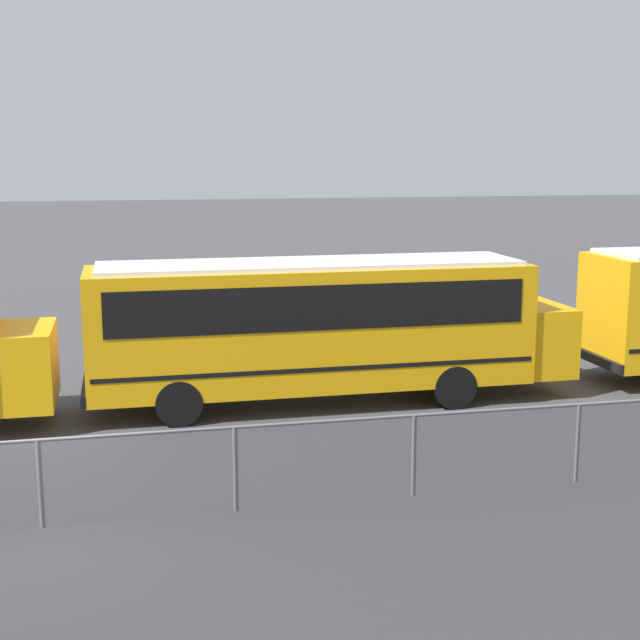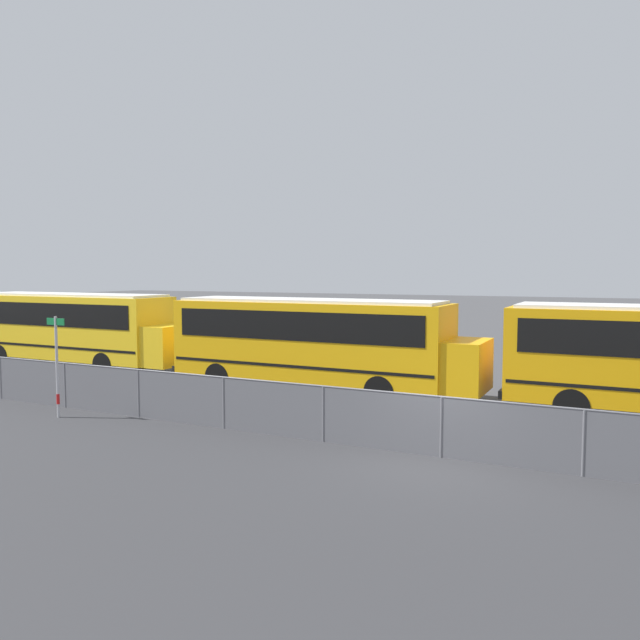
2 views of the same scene
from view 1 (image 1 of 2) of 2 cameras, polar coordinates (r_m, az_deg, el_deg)
The scene contains 3 objects.
ground_plane at distance 14.85m, azimuth -17.34°, elevation -12.55°, with size 200.00×200.00×0.00m, color #424244.
fence at distance 14.58m, azimuth -17.51°, elevation -9.89°, with size 108.70×0.07×1.44m.
school_bus_4 at distance 20.40m, azimuth 0.07°, elevation 0.02°, with size 11.32×2.48×3.33m.
Camera 1 is at (1.39, -13.64, 5.72)m, focal length 50.00 mm.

